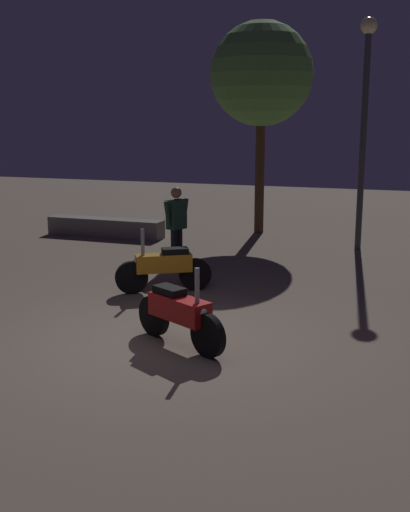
{
  "coord_description": "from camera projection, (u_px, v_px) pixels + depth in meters",
  "views": [
    {
      "loc": [
        3.24,
        -7.36,
        2.92
      ],
      "look_at": [
        0.3,
        0.98,
        1.0
      ],
      "focal_mm": 44.63,
      "sensor_mm": 36.0,
      "label": 1
    }
  ],
  "objects": [
    {
      "name": "ground_plane",
      "position": [
        159.0,
        343.0,
        8.46
      ],
      "size": [
        40.0,
        40.0,
        0.0
      ],
      "primitive_type": "plane",
      "color": "#756656"
    },
    {
      "name": "motorcycle_red_foreground",
      "position": [
        179.0,
        314.0,
        8.25
      ],
      "size": [
        1.5,
        0.88,
        1.11
      ],
      "rotation": [
        0.0,
        0.0,
        -0.5
      ],
      "color": "black",
      "rests_on": "ground_plane"
    },
    {
      "name": "motorcycle_orange_parked_left",
      "position": [
        164.0,
        267.0,
        10.85
      ],
      "size": [
        1.47,
        0.95,
        1.11
      ],
      "rotation": [
        0.0,
        0.0,
        3.69
      ],
      "color": "black",
      "rests_on": "ground_plane"
    },
    {
      "name": "person_rider_beside",
      "position": [
        176.0,
        220.0,
        12.56
      ],
      "size": [
        0.36,
        0.64,
        1.6
      ],
      "rotation": [
        0.0,
        0.0,
        2.74
      ],
      "color": "black",
      "rests_on": "ground_plane"
    },
    {
      "name": "streetlamp_far",
      "position": [
        365.0,
        106.0,
        13.87
      ],
      "size": [
        0.36,
        0.36,
        5.03
      ],
      "color": "#38383D",
      "rests_on": "ground_plane"
    },
    {
      "name": "tree_left_bg",
      "position": [
        261.0,
        75.0,
        15.77
      ],
      "size": [
        2.57,
        2.57,
        5.29
      ],
      "color": "#4C331E",
      "rests_on": "ground_plane"
    },
    {
      "name": "planter_wall_low",
      "position": [
        105.0,
        227.0,
        16.07
      ],
      "size": [
        3.06,
        0.5,
        0.45
      ],
      "color": "gray",
      "rests_on": "ground_plane"
    }
  ]
}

